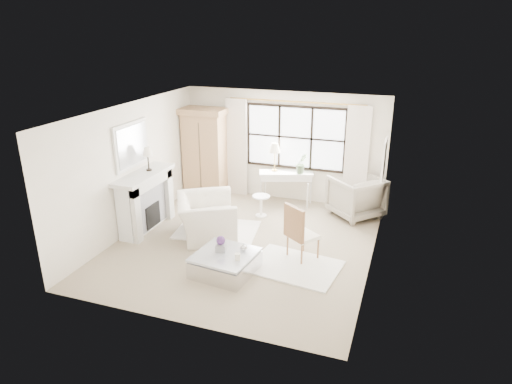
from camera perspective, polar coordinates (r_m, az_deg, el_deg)
floor at (r=9.31m, az=-1.47°, el=-6.45°), size 5.50×5.50×0.00m
ceiling at (r=8.44m, az=-1.64°, el=10.13°), size 5.50×5.50×0.00m
wall_back at (r=11.28m, az=3.44°, el=5.72°), size 5.00×0.00×5.00m
wall_front at (r=6.48m, az=-10.28°, el=-6.08°), size 5.00×0.00×5.00m
wall_left at (r=9.91m, az=-15.21°, el=2.94°), size 0.00×5.50×5.50m
wall_right at (r=8.27m, az=14.85°, el=-0.49°), size 0.00×5.50×5.50m
window_pane at (r=11.13m, az=4.94°, el=6.80°), size 2.40×0.02×1.50m
window_frame at (r=11.12m, az=4.92°, el=6.79°), size 2.50×0.04×1.50m
curtain_rod at (r=10.90m, az=5.00°, el=11.18°), size 3.30×0.04×0.04m
curtain_left at (r=11.60m, az=-2.44°, el=5.56°), size 0.55×0.10×2.47m
curtain_right at (r=10.88m, az=12.45°, el=4.09°), size 0.55×0.10×2.47m
fireplace at (r=10.02m, az=-13.76°, el=-1.00°), size 0.58×1.66×1.26m
mirror_frame at (r=9.76m, az=-15.32°, el=5.67°), size 0.05×1.15×0.95m
mirror_glass at (r=9.75m, az=-15.18°, el=5.66°), size 0.02×1.00×0.80m
art_frame at (r=9.83m, az=15.72°, el=3.97°), size 0.04×0.62×0.82m
art_canvas at (r=9.83m, az=15.60°, el=3.98°), size 0.01×0.52×0.72m
mantel_lamp at (r=9.83m, az=-13.41°, el=4.82°), size 0.22×0.22×0.51m
armoire at (r=11.64m, az=-6.40°, el=5.02°), size 1.12×0.70×2.24m
console_table at (r=11.25m, az=3.74°, el=0.60°), size 1.38×0.85×0.80m
console_lamp at (r=11.04m, az=2.36°, el=5.44°), size 0.28×0.28×0.69m
orchid_plant at (r=10.96m, az=5.71°, el=3.59°), size 0.35×0.34×0.50m
side_table at (r=10.44m, az=0.63°, el=-1.37°), size 0.40×0.40×0.51m
rug_left at (r=9.89m, az=-4.86°, el=-4.73°), size 1.87×1.44×0.03m
rug_right at (r=8.49m, az=4.85°, el=-9.25°), size 1.73×1.39×0.03m
club_armchair at (r=9.49m, az=-6.22°, el=-3.17°), size 1.64×1.70×0.85m
wingback_chair at (r=10.66m, az=12.39°, el=-0.55°), size 1.46×1.46×0.95m
french_chair at (r=8.66m, az=5.74°, el=-6.41°), size 0.67×0.67×1.08m
coffee_table at (r=8.23m, az=-3.87°, el=-8.90°), size 1.11×1.11×0.38m
planter_box at (r=8.20m, az=-4.41°, el=-6.95°), size 0.21×0.21×0.13m
planter_flowers at (r=8.14m, az=-4.44°, el=-6.05°), size 0.16×0.16×0.16m
pillar_candle at (r=7.90m, az=-2.32°, el=-8.09°), size 0.10×0.10×0.12m
coffee_vase at (r=8.19m, az=-1.58°, el=-6.91°), size 0.14×0.14×0.13m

